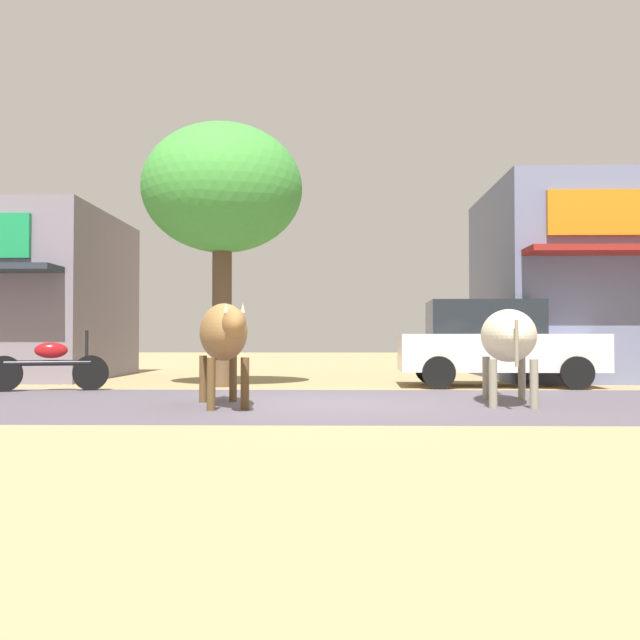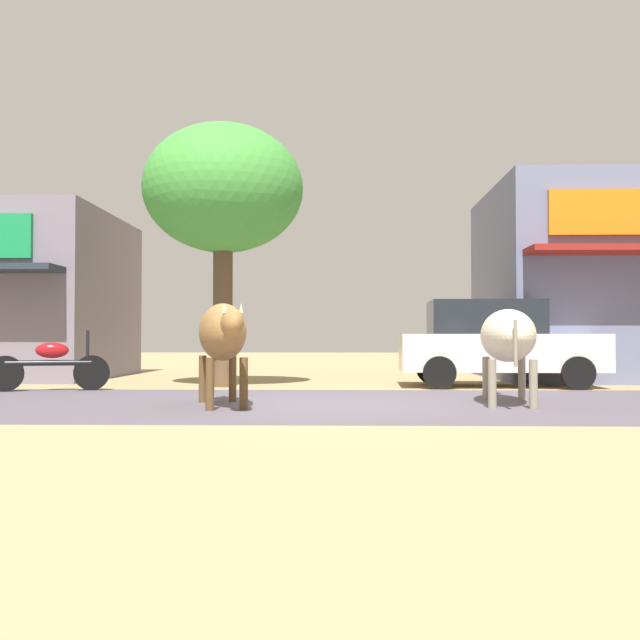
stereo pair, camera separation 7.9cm
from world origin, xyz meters
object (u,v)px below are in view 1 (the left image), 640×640
Objects in this scene: parked_motorcycle at (50,364)px; cow_near_brown at (224,333)px; roadside_tree at (222,190)px; parked_hatchback_car at (494,343)px; cow_far_dark at (508,336)px.

parked_motorcycle is 0.81× the size of cow_near_brown.
roadside_tree reaches higher than parked_motorcycle.
roadside_tree is at bearing -177.76° from parked_hatchback_car.
parked_hatchback_car is 3.76m from cow_far_dark.
cow_far_dark is (7.42, -2.30, 0.47)m from parked_motorcycle.
parked_hatchback_car is 6.24m from cow_near_brown.
cow_near_brown is at bearing -80.86° from roadside_tree.
parked_motorcycle is at bearing 140.65° from cow_near_brown.
parked_hatchback_car reaches higher than cow_far_dark.
roadside_tree reaches higher than parked_hatchback_car.
roadside_tree is 1.31× the size of parked_hatchback_car.
parked_motorcycle is (-2.83, -1.21, -3.28)m from roadside_tree.
cow_far_dark is at bearing 8.03° from cow_near_brown.
parked_hatchback_car is (5.20, 0.20, -2.91)m from roadside_tree.
parked_motorcycle is at bearing -156.81° from roadside_tree.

